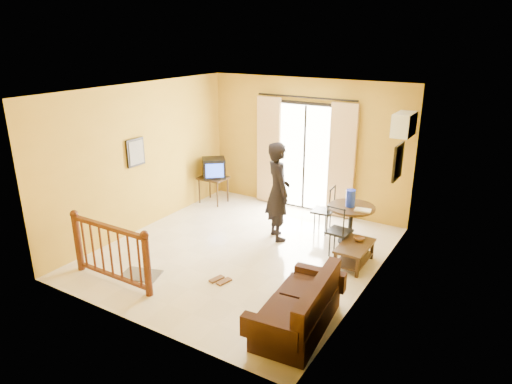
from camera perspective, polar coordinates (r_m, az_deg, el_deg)
The scene contains 19 objects.
ground at distance 8.12m, azimuth -1.71°, elevation -7.43°, with size 5.00×5.00×0.00m, color beige.
room_shell at distance 7.51m, azimuth -1.84°, elevation 4.26°, with size 5.00×5.00×5.00m.
balcony_door at distance 9.70m, azimuth 6.06°, elevation 4.48°, with size 2.25×0.14×2.46m.
tv_table at distance 10.26m, azimuth -5.37°, elevation 1.45°, with size 0.60×0.50×0.60m.
television at distance 10.16m, azimuth -5.28°, elevation 3.01°, with size 0.65×0.65×0.44m.
picture_left at distance 8.78m, azimuth -14.82°, elevation 4.81°, with size 0.05×0.42×0.52m.
dining_table at distance 8.41m, azimuth 11.80°, elevation -2.71°, with size 0.85×0.85×0.71m.
water_jug at distance 8.29m, azimuth 11.74°, elevation -0.77°, with size 0.17×0.17×0.31m, color #1428C2.
serving_tray at distance 8.20m, azimuth 13.20°, elevation -2.21°, with size 0.28×0.18×0.02m, color beige.
dining_chairs at distance 8.52m, azimuth 9.13°, elevation -6.34°, with size 1.05×1.17×0.95m.
air_conditioner at distance 8.38m, azimuth 17.98°, elevation 8.04°, with size 0.31×0.60×0.40m.
botanical_print at distance 7.84m, azimuth 17.32°, elevation 3.62°, with size 0.05×0.50×0.60m.
coffee_table at distance 7.74m, azimuth 12.21°, elevation -7.28°, with size 0.46×0.83×0.37m.
bowl at distance 7.83m, azimuth 12.75°, elevation -5.73°, with size 0.19×0.19×0.06m, color #53351C.
sofa at distance 6.08m, azimuth 5.62°, elevation -14.44°, with size 0.86×1.64×0.75m.
standing_person at distance 8.31m, azimuth 2.76°, elevation 0.07°, with size 0.67×0.44×1.84m, color black.
stair_balustrade at distance 7.29m, azimuth -17.77°, elevation -6.76°, with size 1.63×0.13×1.04m.
doormat at distance 7.60m, azimuth -14.18°, elevation -9.97°, with size 0.60×0.40×0.02m, color #5B5649.
sandals at distance 7.23m, azimuth -4.48°, elevation -10.94°, with size 0.30×0.27×0.03m.
Camera 1 is at (3.97, -6.07, 3.65)m, focal length 32.00 mm.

